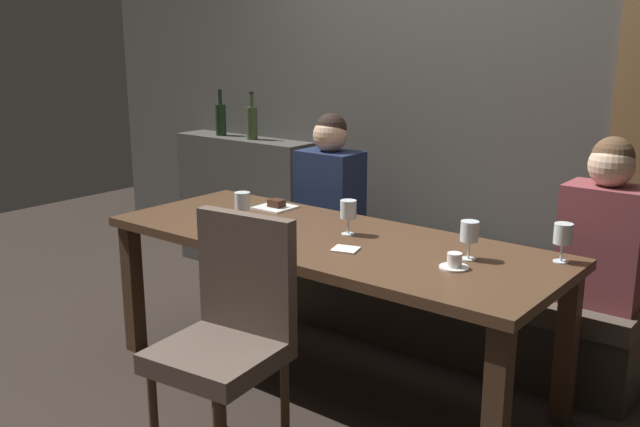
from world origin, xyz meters
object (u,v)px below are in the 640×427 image
chair_near_side (230,325)px  wine_glass_near_right (242,203)px  wine_bottle_pale_label (252,122)px  diner_redhead (330,183)px  dessert_plate (276,206)px  dining_table (327,254)px  wine_glass_center_front (563,235)px  wine_bottle_dark_red (221,118)px  wine_glass_end_left (348,211)px  espresso_cup (454,262)px  diner_bearded (605,227)px  banquette_bench (404,297)px  wine_glass_end_right (469,232)px

chair_near_side → wine_glass_near_right: bearing=130.5°
wine_bottle_pale_label → chair_near_side: bearing=-48.7°
diner_redhead → dessert_plate: size_ratio=4.04×
dining_table → chair_near_side: 0.73m
wine_bottle_pale_label → wine_glass_center_front: size_ratio=1.99×
wine_bottle_dark_red → wine_glass_end_left: wine_bottle_dark_red is taller
wine_bottle_dark_red → espresso_cup: bearing=-23.8°
chair_near_side → wine_bottle_pale_label: wine_bottle_pale_label is taller
dining_table → diner_bearded: 1.26m
diner_bearded → wine_bottle_pale_label: (-2.49, 0.32, 0.26)m
banquette_bench → dessert_plate: bearing=-141.1°
chair_near_side → diner_bearded: size_ratio=1.27×
diner_bearded → wine_glass_center_front: (-0.05, -0.40, 0.04)m
wine_glass_center_front → banquette_bench: bearing=157.7°
wine_glass_end_right → dessert_plate: 1.24m
diner_bearded → espresso_cup: (-0.36, -0.75, -0.05)m
diner_redhead → wine_glass_end_right: size_ratio=4.68×
wine_bottle_pale_label → dessert_plate: (0.89, -0.76, -0.32)m
dining_table → wine_glass_end_right: 0.71m
dining_table → dessert_plate: 0.62m
dessert_plate → espresso_cup: bearing=-14.1°
chair_near_side → dessert_plate: chair_near_side is taller
banquette_bench → wine_glass_end_right: bearing=-42.1°
wine_bottle_pale_label → wine_bottle_dark_red: bearing=178.4°
diner_bearded → dessert_plate: 1.65m
banquette_bench → wine_glass_end_left: (0.06, -0.61, 0.62)m
wine_bottle_dark_red → wine_glass_end_left: size_ratio=1.99×
banquette_bench → wine_glass_center_front: wine_glass_center_front is taller
chair_near_side → wine_bottle_dark_red: 2.59m
wine_glass_near_right → espresso_cup: bearing=2.1°
chair_near_side → dessert_plate: bearing=122.9°
dining_table → wine_bottle_pale_label: wine_bottle_pale_label is taller
dining_table → diner_redhead: size_ratio=2.87×
wine_bottle_dark_red → wine_glass_end_right: size_ratio=1.99×
wine_glass_end_left → banquette_bench: bearing=95.3°
wine_glass_near_right → wine_bottle_pale_label: bearing=131.7°
dining_table → wine_glass_center_front: size_ratio=13.41×
diner_bearded → espresso_cup: bearing=-115.5°
wine_bottle_pale_label → wine_glass_near_right: size_ratio=1.99×
banquette_bench → wine_glass_end_left: 0.88m
wine_glass_center_front → wine_glass_near_right: (-1.44, -0.39, -0.00)m
dining_table → wine_bottle_pale_label: bearing=144.8°
dining_table → diner_bearded: bearing=33.6°
banquette_bench → wine_glass_center_front: (0.99, -0.41, 0.63)m
diner_bearded → wine_glass_end_right: (-0.37, -0.61, 0.04)m
diner_redhead → diner_bearded: size_ratio=1.00×
wine_glass_end_right → wine_glass_end_left: same height
chair_near_side → diner_bearded: diner_bearded is taller
wine_glass_near_right → wine_glass_center_front: bearing=15.1°
chair_near_side → wine_glass_near_right: size_ratio=5.98×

